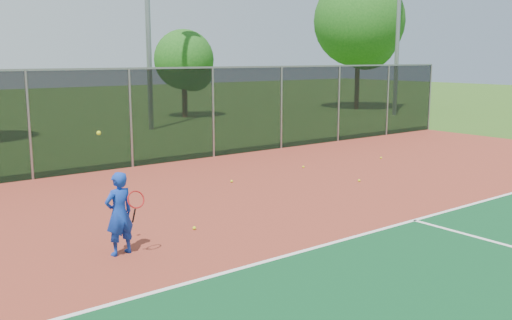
# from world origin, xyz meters

# --- Properties ---
(ground) EXTENTS (120.00, 120.00, 0.00)m
(ground) POSITION_xyz_m (0.00, 0.00, 0.00)
(ground) COLOR #2D5518
(ground) RESTS_ON ground
(court_apron) EXTENTS (30.00, 20.00, 0.02)m
(court_apron) POSITION_xyz_m (0.00, 2.00, 0.01)
(court_apron) COLOR #973826
(court_apron) RESTS_ON ground
(fence_back) EXTENTS (30.00, 0.06, 3.03)m
(fence_back) POSITION_xyz_m (0.00, 12.00, 1.56)
(fence_back) COLOR black
(fence_back) RESTS_ON court_apron
(tennis_player) EXTENTS (0.59, 0.62, 2.15)m
(tennis_player) POSITION_xyz_m (-3.67, 4.82, 0.75)
(tennis_player) COLOR #1237AA
(tennis_player) RESTS_ON court_apron
(practice_ball_2) EXTENTS (0.07, 0.07, 0.07)m
(practice_ball_2) POSITION_xyz_m (3.92, 6.25, 0.06)
(practice_ball_2) COLOR #D0E51A
(practice_ball_2) RESTS_ON court_apron
(practice_ball_3) EXTENTS (0.07, 0.07, 0.07)m
(practice_ball_3) POSITION_xyz_m (1.12, 8.30, 0.06)
(practice_ball_3) COLOR #D0E51A
(practice_ball_3) RESTS_ON court_apron
(practice_ball_4) EXTENTS (0.07, 0.07, 0.07)m
(practice_ball_4) POSITION_xyz_m (4.04, 8.63, 0.06)
(practice_ball_4) COLOR #D0E51A
(practice_ball_4) RESTS_ON court_apron
(practice_ball_7) EXTENTS (0.07, 0.07, 0.07)m
(practice_ball_7) POSITION_xyz_m (-1.93, 5.25, 0.06)
(practice_ball_7) COLOR #D0E51A
(practice_ball_7) RESTS_ON court_apron
(practice_ball_8) EXTENTS (0.07, 0.07, 0.07)m
(practice_ball_8) POSITION_xyz_m (7.16, 8.22, 0.06)
(practice_ball_8) COLOR #D0E51A
(practice_ball_8) RESTS_ON court_apron
(tree_back_mid) EXTENTS (3.33, 3.33, 4.89)m
(tree_back_mid) POSITION_xyz_m (9.04, 23.82, 3.07)
(tree_back_mid) COLOR #332412
(tree_back_mid) RESTS_ON ground
(tree_back_right) EXTENTS (5.80, 5.80, 8.51)m
(tree_back_right) POSITION_xyz_m (20.57, 21.41, 5.34)
(tree_back_right) COLOR #332412
(tree_back_right) RESTS_ON ground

